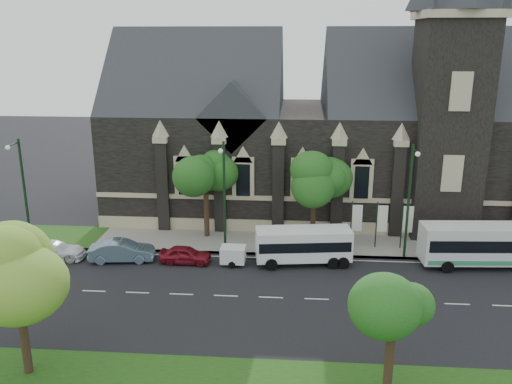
# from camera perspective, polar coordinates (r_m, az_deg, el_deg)

# --- Properties ---
(ground) EXTENTS (160.00, 160.00, 0.00)m
(ground) POSITION_cam_1_polar(r_m,az_deg,el_deg) (35.56, 1.63, -11.30)
(ground) COLOR black
(ground) RESTS_ON ground
(sidewalk) EXTENTS (80.00, 5.00, 0.15)m
(sidewalk) POSITION_cam_1_polar(r_m,az_deg,el_deg) (44.16, 2.23, -5.50)
(sidewalk) COLOR gray
(sidewalk) RESTS_ON ground
(museum) EXTENTS (40.00, 17.70, 29.90)m
(museum) POSITION_cam_1_polar(r_m,az_deg,el_deg) (51.08, 8.52, 6.77)
(museum) COLOR black
(museum) RESTS_ON ground
(tree_park_near) EXTENTS (4.42, 4.42, 8.56)m
(tree_park_near) POSITION_cam_1_polar(r_m,az_deg,el_deg) (28.11, -24.10, -6.15)
(tree_park_near) COLOR black
(tree_park_near) RESTS_ON ground
(tree_park_east) EXTENTS (3.40, 3.40, 6.28)m
(tree_park_east) POSITION_cam_1_polar(r_m,az_deg,el_deg) (25.58, 14.91, -11.90)
(tree_park_east) COLOR black
(tree_park_east) RESTS_ON ground
(tree_walk_right) EXTENTS (4.08, 4.08, 7.80)m
(tree_walk_right) POSITION_cam_1_polar(r_m,az_deg,el_deg) (43.56, 6.60, 2.04)
(tree_walk_right) COLOR black
(tree_walk_right) RESTS_ON ground
(tree_walk_left) EXTENTS (3.91, 3.91, 7.64)m
(tree_walk_left) POSITION_cam_1_polar(r_m,az_deg,el_deg) (44.12, -5.18, 2.15)
(tree_walk_left) COLOR black
(tree_walk_left) RESTS_ON ground
(street_lamp_near) EXTENTS (0.36, 1.88, 9.00)m
(street_lamp_near) POSITION_cam_1_polar(r_m,az_deg,el_deg) (41.12, 16.24, -0.40)
(street_lamp_near) COLOR black
(street_lamp_near) RESTS_ON ground
(street_lamp_mid) EXTENTS (0.36, 1.88, 9.00)m
(street_lamp_mid) POSITION_cam_1_polar(r_m,az_deg,el_deg) (40.57, -3.48, 0.02)
(street_lamp_mid) COLOR black
(street_lamp_mid) RESTS_ON ground
(street_lamp_far) EXTENTS (0.36, 1.88, 9.00)m
(street_lamp_far) POSITION_cam_1_polar(r_m,az_deg,el_deg) (45.55, -23.85, 0.44)
(street_lamp_far) COLOR black
(street_lamp_far) RESTS_ON ground
(banner_flag_left) EXTENTS (0.90, 0.10, 4.00)m
(banner_flag_left) POSITION_cam_1_polar(r_m,az_deg,el_deg) (43.14, 10.62, -3.05)
(banner_flag_left) COLOR black
(banner_flag_left) RESTS_ON ground
(banner_flag_center) EXTENTS (0.90, 0.10, 4.00)m
(banner_flag_center) POSITION_cam_1_polar(r_m,az_deg,el_deg) (43.41, 13.25, -3.08)
(banner_flag_center) COLOR black
(banner_flag_center) RESTS_ON ground
(banner_flag_right) EXTENTS (0.90, 0.10, 4.00)m
(banner_flag_right) POSITION_cam_1_polar(r_m,az_deg,el_deg) (43.77, 15.84, -3.11)
(banner_flag_right) COLOR black
(banner_flag_right) RESTS_ON ground
(tour_coach) EXTENTS (11.22, 3.18, 3.24)m
(tour_coach) POSITION_cam_1_polar(r_m,az_deg,el_deg) (43.15, 24.54, -5.16)
(tour_coach) COLOR silver
(tour_coach) RESTS_ON ground
(shuttle_bus) EXTENTS (7.34, 3.31, 2.74)m
(shuttle_bus) POSITION_cam_1_polar(r_m,az_deg,el_deg) (40.04, 5.15, -5.58)
(shuttle_bus) COLOR white
(shuttle_bus) RESTS_ON ground
(box_trailer) EXTENTS (2.68, 1.57, 1.42)m
(box_trailer) POSITION_cam_1_polar(r_m,az_deg,el_deg) (40.02, -2.47, -6.75)
(box_trailer) COLOR silver
(box_trailer) RESTS_ON ground
(sedan) EXTENTS (5.11, 2.37, 1.62)m
(sedan) POSITION_cam_1_polar(r_m,az_deg,el_deg) (41.91, -14.26, -6.17)
(sedan) COLOR slate
(sedan) RESTS_ON ground
(car_far_red) EXTENTS (3.96, 1.68, 1.34)m
(car_far_red) POSITION_cam_1_polar(r_m,az_deg,el_deg) (40.67, -7.62, -6.71)
(car_far_red) COLOR maroon
(car_far_red) RESTS_ON ground
(car_far_white) EXTENTS (5.12, 2.47, 1.44)m
(car_far_white) POSITION_cam_1_polar(r_m,az_deg,el_deg) (43.87, -21.08, -5.89)
(car_far_white) COLOR white
(car_far_white) RESTS_ON ground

